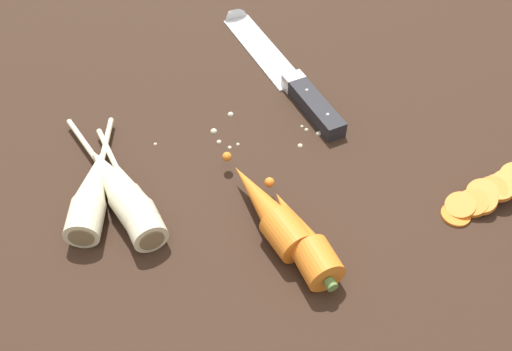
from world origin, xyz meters
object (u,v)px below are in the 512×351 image
Objects in this scene: chefs_knife at (275,62)px; parsnip_mid_right at (132,199)px; carrot_slice_stack at (486,194)px; whole_carrot at (268,210)px; whole_carrot_second at (303,237)px; parsnip_front at (92,192)px; parsnip_mid_left at (117,185)px.

parsnip_mid_right reaches higher than chefs_knife.
whole_carrot is at bearing -179.64° from carrot_slice_stack.
whole_carrot_second reaches higher than chefs_knife.
chefs_knife is at bearing 81.03° from whole_carrot.
parsnip_mid_right is (-18.65, 7.57, -0.12)cm from whole_carrot_second.
chefs_knife is at bearing 87.74° from whole_carrot_second.
parsnip_mid_right is (4.69, -1.46, -0.00)cm from parsnip_front.
parsnip_mid_left is 43.39cm from carrot_slice_stack.
parsnip_front is 1.74× the size of carrot_slice_stack.
whole_carrot reaches higher than carrot_slice_stack.
whole_carrot is (-4.60, -29.15, 1.45)cm from chefs_knife.
whole_carrot and whole_carrot_second have the same top height.
whole_carrot is 18.12cm from parsnip_mid_left.
parsnip_front is at bearing -164.62° from parsnip_mid_left.
chefs_knife is 33.42cm from whole_carrot_second.
whole_carrot is 1.05× the size of whole_carrot_second.
carrot_slice_stack is at bearing 0.36° from whole_carrot.
whole_carrot is 1.41× the size of carrot_slice_stack.
whole_carrot is 20.62cm from parsnip_front.
whole_carrot reaches higher than parsnip_mid_left.
carrot_slice_stack is at bearing -5.79° from parsnip_front.
chefs_knife is 2.05× the size of whole_carrot.
whole_carrot is at bearing -13.51° from parsnip_front.
parsnip_front and parsnip_mid_right have the same top height.
whole_carrot is 0.81× the size of parsnip_front.
chefs_knife is 1.70× the size of parsnip_mid_right.
whole_carrot is at bearing -17.98° from parsnip_mid_left.
carrot_slice_stack is (43.04, -5.43, -0.63)cm from parsnip_mid_left.
parsnip_front reaches higher than chefs_knife.
parsnip_front is at bearing 158.84° from whole_carrot_second.
whole_carrot_second is at bearing -22.09° from parsnip_mid_right.
parsnip_mid_right is (1.87, -2.24, 0.00)cm from parsnip_mid_left.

